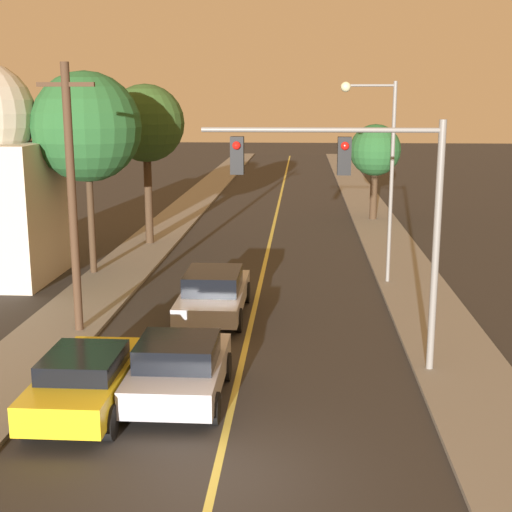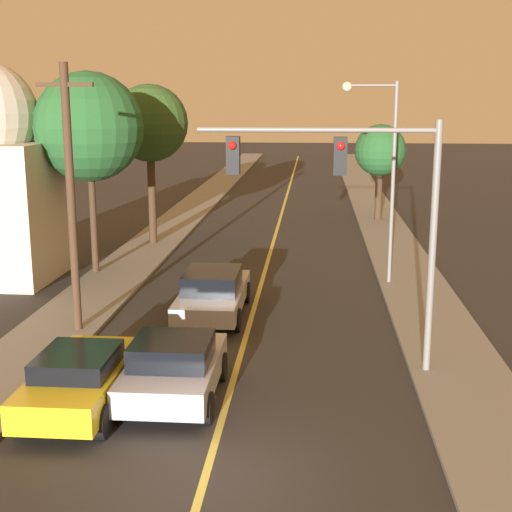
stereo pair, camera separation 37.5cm
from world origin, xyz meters
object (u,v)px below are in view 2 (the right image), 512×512
Objects in this scene: streetlamp_right at (381,155)px; utility_pole_left at (71,195)px; tree_left_near at (89,127)px; tree_left_far at (150,124)px; car_near_lane_front at (174,368)px; car_near_lane_second at (213,292)px; tree_right_near at (380,151)px; car_outer_lane_front at (81,378)px; traffic_signal_mast at (356,192)px.

streetlamp_right is 11.20m from utility_pole_left.
tree_left_near reaches higher than tree_left_far.
streetlamp_right is 0.95× the size of utility_pole_left.
tree_left_near is 1.05× the size of tree_left_far.
car_near_lane_front is 18.52m from tree_left_far.
tree_left_near is (-5.36, 5.06, 4.92)m from car_near_lane_second.
car_near_lane_front is 0.51× the size of tree_left_near.
tree_left_far is (-4.38, 17.33, 4.84)m from car_near_lane_front.
tree_left_far is at bearing 111.90° from car_near_lane_second.
tree_left_far is at bearing -145.83° from tree_right_near.
tree_left_near reaches higher than car_outer_lane_front.
traffic_signal_mast is at bearing -96.54° from tree_right_near.
car_near_lane_second is at bearing -68.10° from tree_left_far.
utility_pole_left is at bearing -145.70° from streetlamp_right.
streetlamp_right is 14.15m from tree_right_near.
tree_left_near is at bearing -99.56° from tree_left_far.
car_near_lane_front is at bearing -75.83° from tree_left_far.
streetlamp_right is at bearing -3.68° from tree_left_near.
car_near_lane_front is 2.06m from car_outer_lane_front.
utility_pole_left reaches higher than car_near_lane_front.
car_outer_lane_front is 0.80× the size of tree_right_near.
car_outer_lane_front is 0.58× the size of streetlamp_right.
car_outer_lane_front is at bearing -108.68° from tree_right_near.
utility_pole_left is (-7.86, 2.45, -0.49)m from traffic_signal_mast.
tree_right_near is (8.66, 25.61, 3.16)m from car_outer_lane_front.
utility_pole_left is 1.04× the size of tree_left_far.
streetlamp_right is at bearing 81.09° from traffic_signal_mast.
traffic_signal_mast is 22.98m from tree_right_near.
tree_left_near reaches higher than car_near_lane_second.
streetlamp_right is at bearing 38.47° from car_near_lane_second.
car_near_lane_second is 0.80× the size of traffic_signal_mast.
tree_left_near reaches higher than streetlamp_right.
tree_left_far is (-2.45, 18.07, 4.85)m from car_outer_lane_front.
car_outer_lane_front is at bearing -122.71° from streetlamp_right.
car_near_lane_second reaches higher than car_outer_lane_front.
tree_left_near is (-10.85, 0.70, 0.94)m from streetlamp_right.
traffic_signal_mast is at bearing 26.51° from car_near_lane_front.
streetlamp_right is at bearing 34.30° from utility_pole_left.
tree_right_near is at bearing 34.17° from tree_left_far.
streetlamp_right is (7.41, 11.54, 4.00)m from car_outer_lane_front.
tree_right_near is at bearing 74.85° from car_near_lane_front.
tree_left_near reaches higher than traffic_signal_mast.
car_near_lane_second is (0.00, 6.44, 0.01)m from car_near_lane_front.
car_outer_lane_front is 13.64m from tree_left_near.
car_near_lane_front is 0.53× the size of streetlamp_right.
utility_pole_left is 1.45× the size of tree_right_near.
utility_pole_left reaches higher than streetlamp_right.
utility_pole_left is at bearing 162.68° from traffic_signal_mast.
car_near_lane_second is 0.68× the size of streetlamp_right.
tree_left_near is (-1.61, 7.00, 1.61)m from utility_pole_left.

